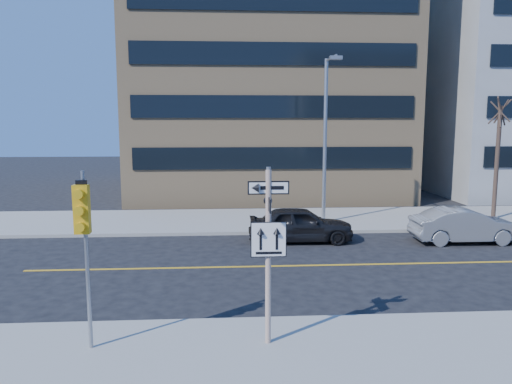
{
  "coord_description": "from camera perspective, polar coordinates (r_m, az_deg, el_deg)",
  "views": [
    {
      "loc": [
        -0.98,
        -13.34,
        5.23
      ],
      "look_at": [
        0.15,
        4.0,
        2.72
      ],
      "focal_mm": 35.0,
      "sensor_mm": 36.0,
      "label": 1
    }
  ],
  "objects": [
    {
      "name": "streetlight_a",
      "position": [
        24.61,
        8.03,
        7.05
      ],
      "size": [
        0.55,
        2.25,
        8.0
      ],
      "color": "gray",
      "rests_on": "far_sidewalk"
    },
    {
      "name": "building_brick",
      "position": [
        38.64,
        0.75,
        13.83
      ],
      "size": [
        18.0,
        18.0,
        18.0
      ],
      "primitive_type": "cube",
      "color": "tan",
      "rests_on": "ground"
    },
    {
      "name": "sign_pole",
      "position": [
        11.22,
        1.42,
        -6.18
      ],
      "size": [
        0.92,
        0.92,
        4.06
      ],
      "color": "white",
      "rests_on": "near_sidewalk"
    },
    {
      "name": "ground",
      "position": [
        14.36,
        0.47,
        -13.12
      ],
      "size": [
        120.0,
        120.0,
        0.0
      ],
      "primitive_type": "plane",
      "color": "black",
      "rests_on": "ground"
    },
    {
      "name": "street_tree_west",
      "position": [
        28.33,
        26.13,
        8.0
      ],
      "size": [
        1.8,
        1.8,
        6.35
      ],
      "color": "#32241D",
      "rests_on": "far_sidewalk"
    },
    {
      "name": "parked_car_a",
      "position": [
        21.67,
        5.13,
        -3.69
      ],
      "size": [
        1.85,
        4.51,
        1.53
      ],
      "primitive_type": "imported",
      "rotation": [
        0.0,
        0.0,
        1.56
      ],
      "color": "black",
      "rests_on": "ground"
    },
    {
      "name": "parked_car_b",
      "position": [
        23.24,
        22.79,
        -3.54
      ],
      "size": [
        1.63,
        4.54,
        1.49
      ],
      "primitive_type": "imported",
      "rotation": [
        0.0,
        0.0,
        1.56
      ],
      "color": "slate",
      "rests_on": "ground"
    },
    {
      "name": "traffic_signal",
      "position": [
        11.31,
        -19.16,
        -3.44
      ],
      "size": [
        0.32,
        0.45,
        4.0
      ],
      "color": "gray",
      "rests_on": "near_sidewalk"
    }
  ]
}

